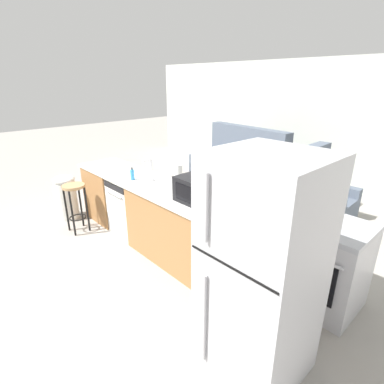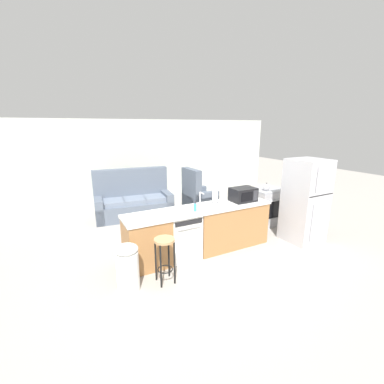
# 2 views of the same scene
# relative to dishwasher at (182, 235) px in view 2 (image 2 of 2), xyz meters

# --- Properties ---
(ground_plane) EXTENTS (24.00, 24.00, 0.00)m
(ground_plane) POSITION_rel_dishwasher_xyz_m (0.25, 0.00, -0.42)
(ground_plane) COLOR gray
(wall_back) EXTENTS (10.00, 0.06, 2.60)m
(wall_back) POSITION_rel_dishwasher_xyz_m (0.55, 4.20, 0.88)
(wall_back) COLOR beige
(wall_back) RESTS_ON ground_plane
(kitchen_counter) EXTENTS (2.94, 0.66, 0.90)m
(kitchen_counter) POSITION_rel_dishwasher_xyz_m (0.49, 0.00, -0.00)
(kitchen_counter) COLOR #9E6B3D
(kitchen_counter) RESTS_ON ground_plane
(dishwasher) EXTENTS (0.58, 0.61, 0.84)m
(dishwasher) POSITION_rel_dishwasher_xyz_m (0.00, 0.00, 0.00)
(dishwasher) COLOR white
(dishwasher) RESTS_ON ground_plane
(stove_range) EXTENTS (0.76, 0.68, 0.90)m
(stove_range) POSITION_rel_dishwasher_xyz_m (2.60, 0.55, 0.03)
(stove_range) COLOR #B7B7BC
(stove_range) RESTS_ON ground_plane
(refrigerator) EXTENTS (0.72, 0.73, 1.75)m
(refrigerator) POSITION_rel_dishwasher_xyz_m (2.60, -0.55, 0.46)
(refrigerator) COLOR #B7B7BC
(refrigerator) RESTS_ON ground_plane
(microwave) EXTENTS (0.50, 0.37, 0.28)m
(microwave) POSITION_rel_dishwasher_xyz_m (1.40, -0.00, 0.62)
(microwave) COLOR black
(microwave) RESTS_ON kitchen_counter
(sink_faucet) EXTENTS (0.07, 0.18, 0.30)m
(sink_faucet) POSITION_rel_dishwasher_xyz_m (0.42, 0.05, 0.61)
(sink_faucet) COLOR silver
(sink_faucet) RESTS_ON kitchen_counter
(paper_towel_roll) EXTENTS (0.14, 0.14, 0.28)m
(paper_towel_roll) POSITION_rel_dishwasher_xyz_m (0.83, 0.17, 0.62)
(paper_towel_roll) COLOR #4C4C51
(paper_towel_roll) RESTS_ON kitchen_counter
(soap_bottle) EXTENTS (0.06, 0.06, 0.18)m
(soap_bottle) POSITION_rel_dishwasher_xyz_m (0.22, -0.11, 0.55)
(soap_bottle) COLOR #338CCC
(soap_bottle) RESTS_ON kitchen_counter
(kettle) EXTENTS (0.21, 0.17, 0.19)m
(kettle) POSITION_rel_dishwasher_xyz_m (2.43, 0.42, 0.56)
(kettle) COLOR #B2B2B7
(kettle) RESTS_ON stove_range
(bar_stool) EXTENTS (0.32, 0.32, 0.74)m
(bar_stool) POSITION_rel_dishwasher_xyz_m (-0.59, -0.62, 0.11)
(bar_stool) COLOR tan
(bar_stool) RESTS_ON ground_plane
(trash_bin) EXTENTS (0.35, 0.35, 0.74)m
(trash_bin) POSITION_rel_dishwasher_xyz_m (-1.16, -0.56, -0.04)
(trash_bin) COLOR white
(trash_bin) RESTS_ON ground_plane
(couch) EXTENTS (2.08, 1.10, 1.27)m
(couch) POSITION_rel_dishwasher_xyz_m (-0.19, 2.69, -0.03)
(couch) COLOR #515B6B
(couch) RESTS_ON ground_plane
(armchair) EXTENTS (0.83, 0.88, 1.20)m
(armchair) POSITION_rel_dishwasher_xyz_m (1.68, 2.45, -0.07)
(armchair) COLOR #515B6B
(armchair) RESTS_ON ground_plane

